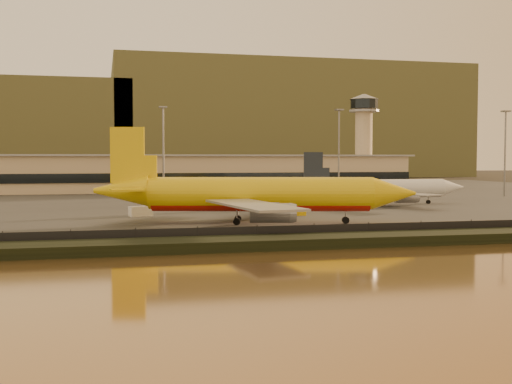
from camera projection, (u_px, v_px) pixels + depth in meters
ground at (275, 232)px, 99.75m from camera, size 900.00×900.00×0.00m
embankment at (309, 241)px, 83.19m from camera, size 320.00×7.00×1.40m
tarmac at (193, 196)px, 192.03m from camera, size 320.00×220.00×0.20m
perimeter_fence at (300, 233)px, 87.05m from camera, size 300.00×0.05×2.20m
terminal_building at (138, 174)px, 218.03m from camera, size 202.00×25.00×12.60m
control_tower at (364, 131)px, 242.06m from camera, size 11.20×11.20×35.50m
apron_light_masts at (257, 143)px, 175.25m from camera, size 152.20×12.20×25.40m
distant_hills at (111, 128)px, 423.61m from camera, size 470.00×160.00×70.00m
dhl_cargo_jet at (255, 195)px, 110.50m from camera, size 55.24×53.05×16.66m
white_narrowbody_jet at (382, 189)px, 156.46m from camera, size 44.29×43.37×12.76m
gse_vehicle_yellow at (296, 211)px, 126.40m from camera, size 3.83×1.78×1.71m
gse_vehicle_white at (141, 211)px, 124.74m from camera, size 4.77×3.19×1.97m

